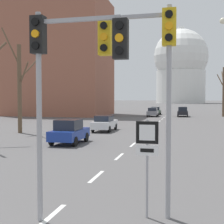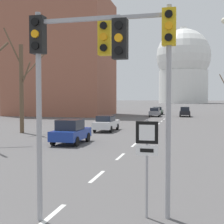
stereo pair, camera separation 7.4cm
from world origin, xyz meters
The scene contains 25 objects.
lane_stripe_0 centered at (0.00, 4.51, 0.00)m, with size 0.16×2.00×0.01m, color silver.
lane_stripe_1 centered at (0.00, 9.01, 0.00)m, with size 0.16×2.00×0.01m, color silver.
lane_stripe_2 centered at (0.00, 13.51, 0.00)m, with size 0.16×2.00×0.01m, color silver.
lane_stripe_3 centered at (0.00, 18.01, 0.00)m, with size 0.16×2.00×0.01m, color silver.
lane_stripe_4 centered at (0.00, 22.51, 0.00)m, with size 0.16×2.00×0.01m, color silver.
lane_stripe_5 centered at (0.00, 27.01, 0.00)m, with size 0.16×2.00×0.01m, color silver.
lane_stripe_6 centered at (0.00, 31.51, 0.00)m, with size 0.16×2.00×0.01m, color silver.
lane_stripe_7 centered at (0.00, 36.01, 0.00)m, with size 0.16×2.00×0.01m, color silver.
lane_stripe_8 centered at (0.00, 40.51, 0.00)m, with size 0.16×2.00×0.01m, color silver.
lane_stripe_9 centered at (0.00, 45.01, 0.00)m, with size 0.16×2.00×0.01m, color silver.
lane_stripe_10 centered at (0.00, 49.51, 0.00)m, with size 0.16×2.00×0.01m, color silver.
lane_stripe_11 centered at (0.00, 54.01, 0.00)m, with size 0.16×2.00×0.01m, color silver.
lane_stripe_12 centered at (0.00, 58.51, 0.00)m, with size 0.16×2.00×0.01m, color silver.
traffic_signal_near_right centered at (2.54, 5.18, 4.31)m, with size 2.10×0.34×5.68m.
traffic_signal_centre_tall centered at (0.58, 4.24, 4.15)m, with size 2.53×0.34×5.45m.
route_sign_post centered at (2.57, 5.08, 1.83)m, with size 0.60×0.08×2.67m.
sedan_near_left centered at (-4.18, 26.15, 0.79)m, with size 1.77×4.40×1.54m.
sedan_near_right centered at (-2.25, 57.78, 0.77)m, with size 1.96×3.92×1.52m.
sedan_mid_centre centered at (-4.46, 17.45, 0.86)m, with size 1.88×3.85×1.73m.
sedan_far_left centered at (-2.06, 51.07, 0.79)m, with size 1.77×4.23×1.56m.
sedan_far_right centered at (3.01, 52.27, 0.86)m, with size 1.81×4.49×1.71m.
bare_tree_right_near centered at (9.88, 53.95, 4.55)m, with size 1.48×3.29×8.54m.
bare_tree_left_far centered at (-11.36, 22.81, 4.43)m, with size 3.49×3.81×9.74m.
capitol_dome centered at (0.00, 196.13, 22.91)m, with size 33.30×33.30×47.03m.
apartment_block_left centered at (-19.92, 52.65, 10.87)m, with size 18.00×14.00×21.73m, color #935642.
Camera 1 is at (3.58, -3.21, 3.24)m, focal length 50.00 mm.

